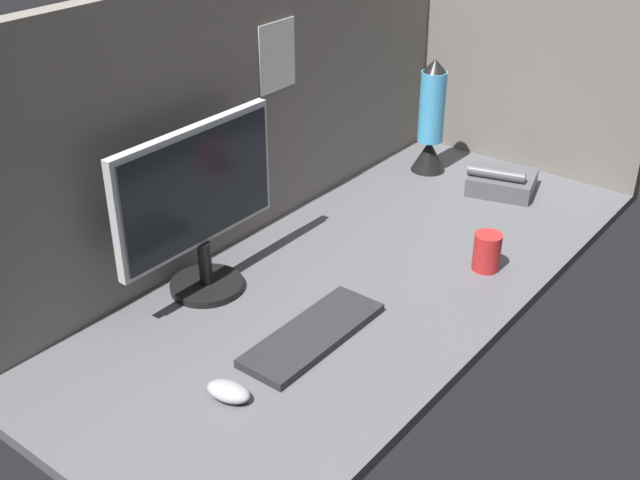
{
  "coord_description": "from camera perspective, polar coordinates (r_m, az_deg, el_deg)",
  "views": [
    {
      "loc": [
        -142.78,
        -98.47,
        105.75
      ],
      "look_at": [
        -12.17,
        0.0,
        14.0
      ],
      "focal_mm": 44.75,
      "sensor_mm": 36.0,
      "label": 1
    }
  ],
  "objects": [
    {
      "name": "ground_plane",
      "position": [
        2.04,
        2.93,
        -2.48
      ],
      "size": [
        180.0,
        80.0,
        3.0
      ],
      "primitive_type": "cube",
      "color": "#515156"
    },
    {
      "name": "cubicle_wall_back",
      "position": [
        2.09,
        -5.31,
        9.42
      ],
      "size": [
        180.0,
        5.5,
        69.93
      ],
      "color": "slate",
      "rests_on": "ground_plane"
    },
    {
      "name": "cubicle_wall_side",
      "position": [
        2.6,
        14.66,
        12.58
      ],
      "size": [
        5.0,
        80.0,
        69.93
      ],
      "primitive_type": "cube",
      "color": "slate",
      "rests_on": "ground_plane"
    },
    {
      "name": "monitor",
      "position": [
        1.86,
        -8.71,
        2.72
      ],
      "size": [
        47.32,
        18.0,
        41.74
      ],
      "color": "black",
      "rests_on": "ground_plane"
    },
    {
      "name": "keyboard",
      "position": [
        1.78,
        -0.5,
        -6.77
      ],
      "size": [
        37.08,
        13.23,
        2.0
      ],
      "primitive_type": "cube",
      "rotation": [
        0.0,
        0.0,
        -0.01
      ],
      "color": "#262628",
      "rests_on": "ground_plane"
    },
    {
      "name": "mouse",
      "position": [
        1.63,
        -6.56,
        -10.71
      ],
      "size": [
        7.18,
        10.42,
        3.4
      ],
      "primitive_type": "ellipsoid",
      "rotation": [
        0.0,
        0.0,
        0.17
      ],
      "color": "#99999E",
      "rests_on": "ground_plane"
    },
    {
      "name": "mug_red_plastic",
      "position": [
        2.05,
        11.85,
        -0.83
      ],
      "size": [
        6.96,
        6.96,
        9.88
      ],
      "color": "red",
      "rests_on": "ground_plane"
    },
    {
      "name": "lava_lamp",
      "position": [
        2.54,
        7.93,
        8.15
      ],
      "size": [
        11.11,
        11.11,
        36.36
      ],
      "color": "black",
      "rests_on": "ground_plane"
    },
    {
      "name": "desk_phone",
      "position": [
        2.48,
        12.85,
        4.11
      ],
      "size": [
        21.5,
        22.89,
        8.8
      ],
      "color": "#4C4C51",
      "rests_on": "ground_plane"
    }
  ]
}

